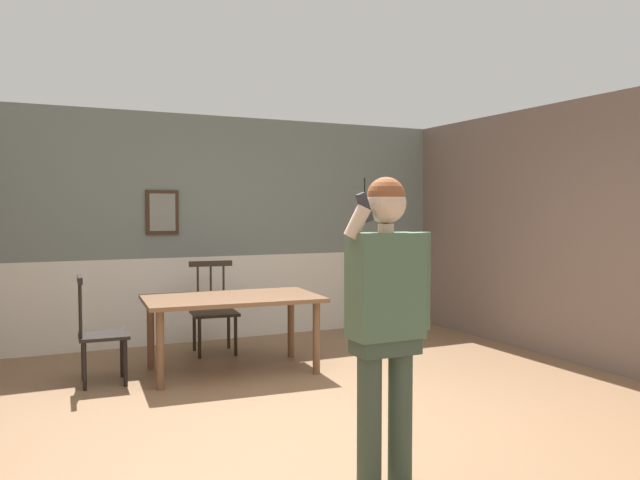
{
  "coord_description": "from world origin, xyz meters",
  "views": [
    {
      "loc": [
        -2.05,
        -4.19,
        1.56
      ],
      "look_at": [
        -0.21,
        -0.31,
        1.36
      ],
      "focal_mm": 35.59,
      "sensor_mm": 36.0,
      "label": 1
    }
  ],
  "objects_px": {
    "chair_near_window": "(214,310)",
    "chair_by_doorway": "(99,332)",
    "dining_table": "(232,305)",
    "person_figure": "(387,307)"
  },
  "relations": [
    {
      "from": "dining_table",
      "to": "chair_near_window",
      "type": "height_order",
      "value": "chair_near_window"
    },
    {
      "from": "chair_by_doorway",
      "to": "person_figure",
      "type": "distance_m",
      "value": 3.19
    },
    {
      "from": "chair_near_window",
      "to": "person_figure",
      "type": "xyz_separation_m",
      "value": [
        -0.04,
        -3.66,
        0.54
      ]
    },
    {
      "from": "chair_near_window",
      "to": "chair_by_doorway",
      "type": "distance_m",
      "value": 1.5
    },
    {
      "from": "dining_table",
      "to": "chair_by_doorway",
      "type": "distance_m",
      "value": 1.23
    },
    {
      "from": "chair_near_window",
      "to": "person_figure",
      "type": "height_order",
      "value": "person_figure"
    },
    {
      "from": "dining_table",
      "to": "chair_near_window",
      "type": "relative_size",
      "value": 1.73
    },
    {
      "from": "dining_table",
      "to": "chair_by_doorway",
      "type": "bearing_deg",
      "value": 175.75
    },
    {
      "from": "dining_table",
      "to": "chair_by_doorway",
      "type": "xyz_separation_m",
      "value": [
        -1.21,
        0.09,
        -0.18
      ]
    },
    {
      "from": "chair_by_doorway",
      "to": "person_figure",
      "type": "bearing_deg",
      "value": 26.44
    }
  ]
}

